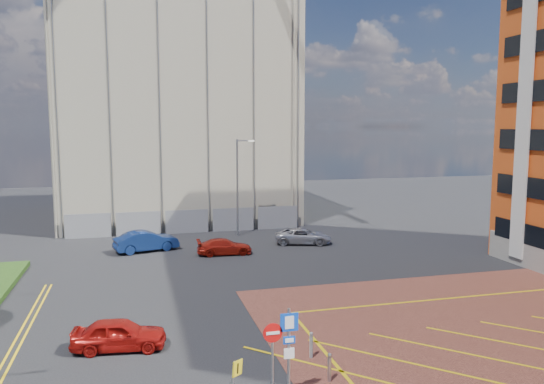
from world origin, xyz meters
name	(u,v)px	position (x,y,z in m)	size (l,w,h in m)	color
lamp_back	(238,183)	(4.08, 28.00, 4.36)	(1.53, 0.16, 8.00)	#9EA0A8
sign_cluster	(283,346)	(0.30, 0.98, 1.95)	(1.17, 0.12, 3.20)	#9EA0A8
construction_building	(175,107)	(0.00, 40.00, 11.00)	(21.20, 19.20, 22.00)	#B3AA92
construction_fence	(199,221)	(1.00, 30.00, 1.00)	(21.60, 0.06, 2.00)	gray
car_red_left	(119,334)	(-4.99, 6.75, 0.64)	(1.51, 3.75, 1.28)	#A6120E
car_blue_back	(146,241)	(-3.52, 24.07, 0.75)	(1.59, 4.56, 1.50)	navy
car_red_back	(224,247)	(1.83, 21.67, 0.56)	(1.58, 3.88, 1.13)	#9D170D
car_silver_back	(303,236)	(8.31, 23.56, 0.60)	(1.99, 4.32, 1.20)	#A9A8B0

